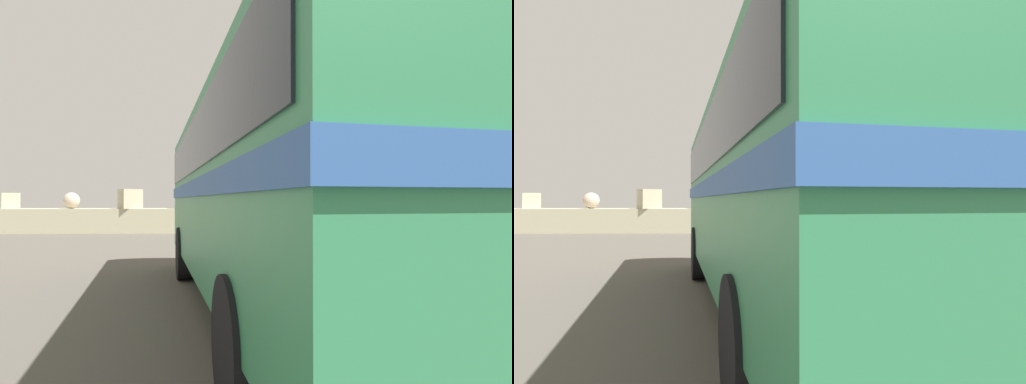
# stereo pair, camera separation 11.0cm
# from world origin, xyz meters

# --- Properties ---
(ground) EXTENTS (32.00, 26.00, 0.02)m
(ground) POSITION_xyz_m (0.00, 0.00, 0.01)
(ground) COLOR #514C45
(breakwater) EXTENTS (31.36, 2.37, 2.50)m
(breakwater) POSITION_xyz_m (0.40, 11.82, 0.73)
(breakwater) COLOR #B8B291
(breakwater) RESTS_ON ground
(vintage_coach) EXTENTS (4.06, 8.89, 3.70)m
(vintage_coach) POSITION_xyz_m (-1.75, -2.39, 2.05)
(vintage_coach) COLOR black
(vintage_coach) RESTS_ON ground
(lamp_post) EXTENTS (0.90, 0.87, 7.20)m
(lamp_post) POSITION_xyz_m (1.86, 7.15, 4.01)
(lamp_post) COLOR #5B5B60
(lamp_post) RESTS_ON ground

